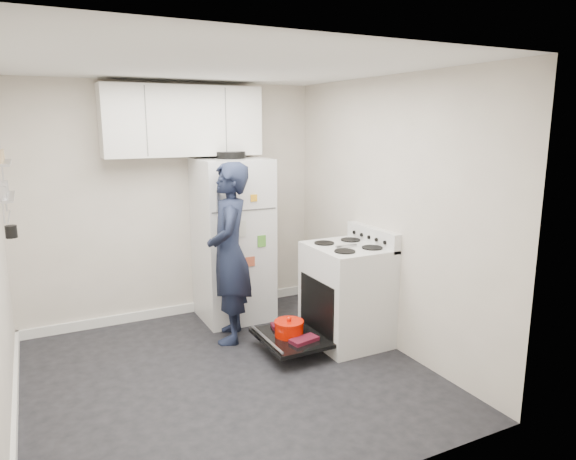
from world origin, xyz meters
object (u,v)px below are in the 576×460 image
person (229,253)px  electric_range (346,295)px  open_oven_door (290,334)px  refrigerator (233,239)px

person → electric_range: bearing=82.2°
open_oven_door → refrigerator: refrigerator is taller
electric_range → open_oven_door: bearing=179.1°
open_oven_door → refrigerator: (-0.13, 1.09, 0.68)m
refrigerator → person: 0.59m
open_oven_door → refrigerator: 1.29m
electric_range → person: bearing=150.0°
person → refrigerator: bearing=178.4°
electric_range → refrigerator: (-0.72, 1.10, 0.40)m
refrigerator → electric_range: bearing=-56.6°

